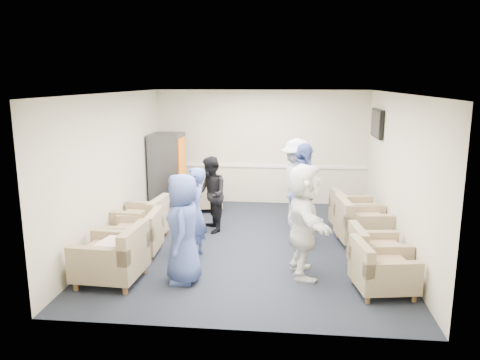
# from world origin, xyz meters

# --- Properties ---
(floor) EXTENTS (6.00, 6.00, 0.00)m
(floor) POSITION_xyz_m (0.00, 0.00, 0.00)
(floor) COLOR black
(floor) RESTS_ON ground
(ceiling) EXTENTS (6.00, 6.00, 0.00)m
(ceiling) POSITION_xyz_m (0.00, 0.00, 2.70)
(ceiling) COLOR white
(ceiling) RESTS_ON back_wall
(back_wall) EXTENTS (5.00, 0.02, 2.70)m
(back_wall) POSITION_xyz_m (0.00, 3.00, 1.35)
(back_wall) COLOR beige
(back_wall) RESTS_ON floor
(front_wall) EXTENTS (5.00, 0.02, 2.70)m
(front_wall) POSITION_xyz_m (0.00, -3.00, 1.35)
(front_wall) COLOR beige
(front_wall) RESTS_ON floor
(left_wall) EXTENTS (0.02, 6.00, 2.70)m
(left_wall) POSITION_xyz_m (-2.50, 0.00, 1.35)
(left_wall) COLOR beige
(left_wall) RESTS_ON floor
(right_wall) EXTENTS (0.02, 6.00, 2.70)m
(right_wall) POSITION_xyz_m (2.50, 0.00, 1.35)
(right_wall) COLOR beige
(right_wall) RESTS_ON floor
(chair_rail) EXTENTS (4.98, 0.04, 0.06)m
(chair_rail) POSITION_xyz_m (0.00, 2.98, 0.90)
(chair_rail) COLOR white
(chair_rail) RESTS_ON back_wall
(tv) EXTENTS (0.10, 1.00, 0.58)m
(tv) POSITION_xyz_m (2.44, 1.80, 2.05)
(tv) COLOR black
(tv) RESTS_ON right_wall
(armchair_left_near) EXTENTS (0.96, 0.96, 0.72)m
(armchair_left_near) POSITION_xyz_m (-1.86, -1.82, 0.36)
(armchair_left_near) COLOR #8A7859
(armchair_left_near) RESTS_ON floor
(armchair_left_mid) EXTENTS (0.85, 0.85, 0.65)m
(armchair_left_mid) POSITION_xyz_m (-1.86, -0.72, 0.33)
(armchair_left_mid) COLOR #8A7859
(armchair_left_mid) RESTS_ON floor
(armchair_left_far) EXTENTS (0.95, 0.95, 0.69)m
(armchair_left_far) POSITION_xyz_m (-1.99, 0.01, 0.35)
(armchair_left_far) COLOR #8A7859
(armchair_left_far) RESTS_ON floor
(armchair_right_near) EXTENTS (0.90, 0.90, 0.63)m
(armchair_right_near) POSITION_xyz_m (1.94, -1.78, 0.31)
(armchair_right_near) COLOR #8A7859
(armchair_right_near) RESTS_ON floor
(armchair_right_midnear) EXTENTS (0.87, 0.87, 0.63)m
(armchair_right_midnear) POSITION_xyz_m (1.99, -1.13, 0.31)
(armchair_right_midnear) COLOR #8A7859
(armchair_right_midnear) RESTS_ON floor
(armchair_right_midfar) EXTENTS (1.00, 1.00, 0.71)m
(armchair_right_midfar) POSITION_xyz_m (1.95, 0.23, 0.35)
(armchair_right_midfar) COLOR #8A7859
(armchair_right_midfar) RESTS_ON floor
(armchair_right_far) EXTENTS (1.00, 1.00, 0.69)m
(armchair_right_far) POSITION_xyz_m (1.92, 0.91, 0.34)
(armchair_right_far) COLOR #8A7859
(armchair_right_far) RESTS_ON floor
(armchair_corner) EXTENTS (0.91, 0.91, 0.60)m
(armchair_corner) POSITION_xyz_m (-1.22, 2.17, 0.30)
(armchair_corner) COLOR #8A7859
(armchair_corner) RESTS_ON floor
(vending_machine) EXTENTS (0.71, 0.82, 1.74)m
(vending_machine) POSITION_xyz_m (-2.09, 2.24, 0.87)
(vending_machine) COLOR #44454B
(vending_machine) RESTS_ON floor
(backpack) EXTENTS (0.34, 0.30, 0.48)m
(backpack) POSITION_xyz_m (-1.13, -0.59, 0.25)
(backpack) COLOR black
(backpack) RESTS_ON floor
(pillow) EXTENTS (0.46, 0.56, 0.14)m
(pillow) POSITION_xyz_m (-1.88, -1.82, 0.55)
(pillow) COLOR white
(pillow) RESTS_ON armchair_left_near
(person_front_left) EXTENTS (0.63, 0.86, 1.62)m
(person_front_left) POSITION_xyz_m (-0.86, -1.69, 0.81)
(person_front_left) COLOR #405399
(person_front_left) RESTS_ON floor
(person_mid_left) EXTENTS (0.40, 0.58, 1.53)m
(person_mid_left) POSITION_xyz_m (-0.88, -0.72, 0.76)
(person_mid_left) COLOR #405399
(person_mid_left) RESTS_ON floor
(person_back_left) EXTENTS (0.80, 0.88, 1.48)m
(person_back_left) POSITION_xyz_m (-0.84, 0.66, 0.74)
(person_back_left) COLOR black
(person_back_left) RESTS_ON floor
(person_back_right) EXTENTS (0.84, 1.25, 1.79)m
(person_back_right) POSITION_xyz_m (0.83, 1.16, 0.90)
(person_back_right) COLOR white
(person_back_right) RESTS_ON floor
(person_mid_right) EXTENTS (0.80, 1.17, 1.84)m
(person_mid_right) POSITION_xyz_m (0.91, 0.10, 0.92)
(person_mid_right) COLOR #405399
(person_mid_right) RESTS_ON floor
(person_front_right) EXTENTS (0.73, 1.66, 1.73)m
(person_front_right) POSITION_xyz_m (0.89, -1.29, 0.87)
(person_front_right) COLOR white
(person_front_right) RESTS_ON floor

